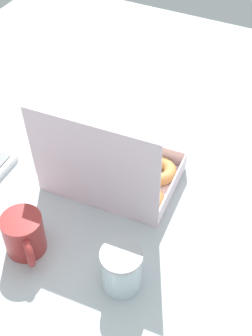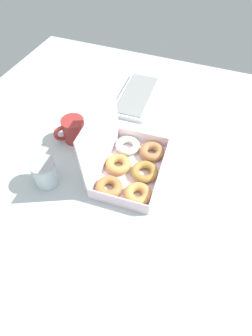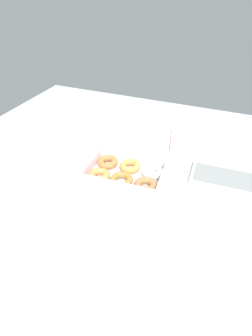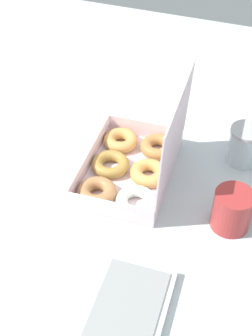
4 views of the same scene
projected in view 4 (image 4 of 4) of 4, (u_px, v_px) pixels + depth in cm
name	position (u px, v px, depth cm)	size (l,w,h in cm)	color
ground_plane	(123.00, 161.00, 127.42)	(180.00, 180.00, 2.00)	silver
donut_box	(133.00, 165.00, 119.76)	(35.06, 25.47, 27.24)	white
coffee_mug	(234.00, 209.00, 106.54)	(11.31, 10.96, 9.92)	#AB3230
glass_jar	(245.00, 145.00, 122.68)	(8.80, 8.80, 10.51)	silver
paper_napkin	(77.00, 118.00, 140.04)	(10.18, 8.65, 0.15)	white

